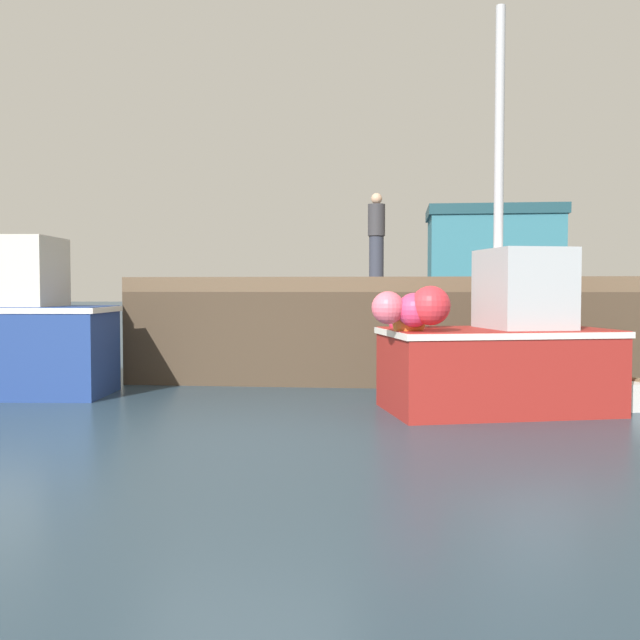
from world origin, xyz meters
The scene contains 6 objects.
ground centered at (0.00, 0.00, -0.05)m, with size 120.00×160.00×0.10m.
pier centered at (1.79, 7.03, 1.52)m, with size 9.48×7.34×1.83m.
fishing_boat_near_right centered at (2.99, 1.98, 0.84)m, with size 3.29×2.36×5.33m.
rowboat centered at (4.99, 2.45, 0.18)m, with size 1.86×1.16×0.41m.
dockworker centered at (1.28, 6.58, 2.68)m, with size 0.34×0.34×1.70m.
warehouse centered at (6.41, 28.52, 2.83)m, with size 6.46×4.42×5.63m.
Camera 1 is at (1.68, -7.69, 1.64)m, focal length 40.14 mm.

